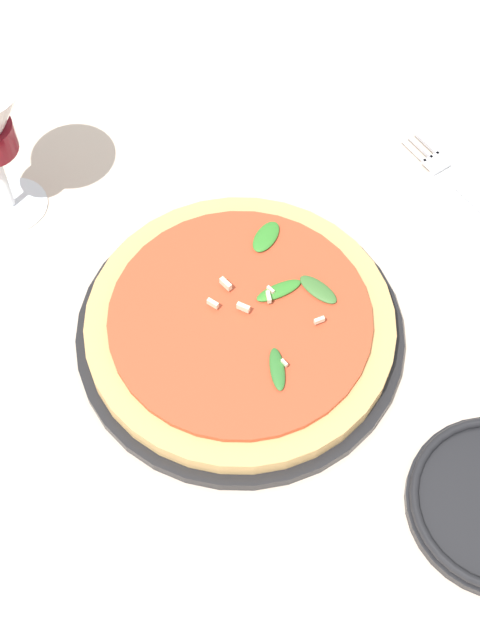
# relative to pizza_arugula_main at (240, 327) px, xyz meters

# --- Properties ---
(ground_plane) EXTENTS (6.00, 6.00, 0.00)m
(ground_plane) POSITION_rel_pizza_arugula_main_xyz_m (0.03, -0.01, -0.02)
(ground_plane) COLOR beige
(pizza_arugula_main) EXTENTS (0.31, 0.31, 0.05)m
(pizza_arugula_main) POSITION_rel_pizza_arugula_main_xyz_m (0.00, 0.00, 0.00)
(pizza_arugula_main) COLOR black
(pizza_arugula_main) RESTS_ON ground_plane
(napkin) EXTENTS (0.14, 0.11, 0.01)m
(napkin) POSITION_rel_pizza_arugula_main_xyz_m (-0.14, -0.25, -0.01)
(napkin) COLOR white
(napkin) RESTS_ON ground_plane
(fork) EXTENTS (0.19, 0.10, 0.00)m
(fork) POSITION_rel_pizza_arugula_main_xyz_m (-0.13, -0.26, -0.01)
(fork) COLOR silver
(fork) RESTS_ON ground_plane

